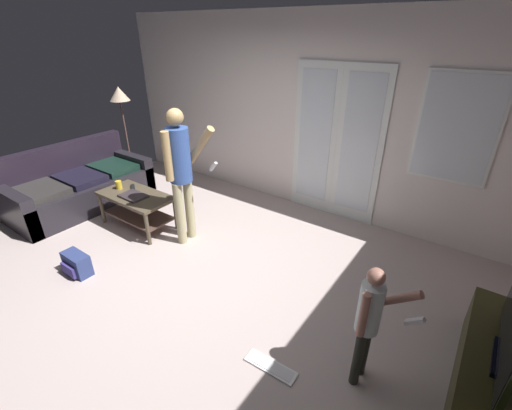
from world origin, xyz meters
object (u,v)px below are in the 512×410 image
coffee_table (137,203)px  tv_remote_black (133,187)px  leather_couch (79,187)px  backpack (76,264)px  tv_stand (489,380)px  laptop_closed (133,196)px  person_adult (181,167)px  person_child (369,318)px  cup_near_edge (119,185)px  floor_lamp (120,101)px  loose_keyboard (271,367)px

coffee_table → tv_remote_black: tv_remote_black is taller
leather_couch → backpack: bearing=-32.2°
tv_stand → backpack: (-3.83, -0.92, -0.08)m
laptop_closed → tv_remote_black: size_ratio=2.09×
person_adult → person_child: 2.64m
cup_near_edge → floor_lamp: bearing=139.1°
coffee_table → tv_remote_black: 0.28m
loose_keyboard → cup_near_edge: cup_near_edge is taller
leather_couch → tv_stand: 5.38m
tv_stand → laptop_closed: laptop_closed is taller
loose_keyboard → backpack: bearing=-174.5°
coffee_table → loose_keyboard: size_ratio=2.35×
leather_couch → backpack: (1.55, -0.98, -0.18)m
loose_keyboard → person_child: bearing=28.1°
floor_lamp → laptop_closed: (1.62, -1.13, -0.88)m
floor_lamp → tv_stand: bearing=-12.1°
tv_remote_black → tv_stand: bearing=30.6°
coffee_table → cup_near_edge: size_ratio=9.21×
leather_couch → person_adult: person_adult is taller
tv_stand → coffee_table: bearing=177.8°
tv_stand → tv_remote_black: size_ratio=9.24×
leather_couch → cup_near_edge: leather_couch is taller
coffee_table → person_child: (3.33, -0.52, 0.29)m
tv_stand → person_child: size_ratio=1.49×
tv_stand → tv_remote_black: bearing=176.3°
coffee_table → loose_keyboard: 2.87m
leather_couch → tv_stand: (5.38, -0.06, -0.09)m
tv_stand → loose_keyboard: 1.58m
coffee_table → backpack: (0.30, -1.08, -0.22)m
leather_couch → laptop_closed: (1.29, 0.04, 0.19)m
backpack → cup_near_edge: (-0.64, 1.07, 0.41)m
laptop_closed → tv_remote_black: 0.31m
person_child → tv_remote_black: size_ratio=6.18×
coffee_table → backpack: size_ratio=3.06×
person_child → tv_remote_black: (-3.54, 0.64, -0.15)m
person_child → tv_remote_black: bearing=169.7°
cup_near_edge → leather_couch: bearing=-173.9°
loose_keyboard → leather_couch: bearing=169.4°
coffee_table → person_child: 3.38m
person_adult → loose_keyboard: size_ratio=3.77×
leather_couch → floor_lamp: (-0.33, 1.17, 1.07)m
leather_couch → laptop_closed: leather_couch is taller
tv_stand → laptop_closed: 4.10m
leather_couch → person_child: person_child is taller
coffee_table → person_adult: person_adult is taller
person_adult → backpack: (-0.49, -1.21, -0.88)m
tv_stand → cup_near_edge: bearing=178.0°
floor_lamp → backpack: size_ratio=4.68×
tv_remote_black → coffee_table: bearing=4.2°
backpack → laptop_closed: size_ratio=0.96×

